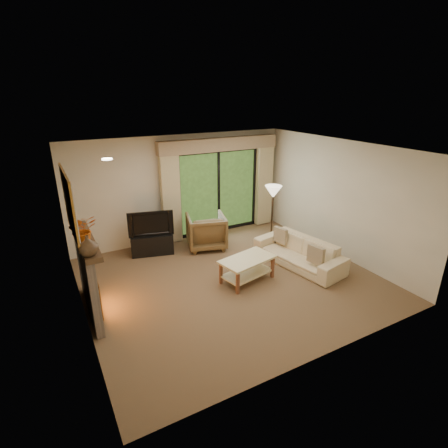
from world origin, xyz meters
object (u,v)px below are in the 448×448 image
sofa (299,252)px  armchair (206,231)px  coffee_table (247,269)px  media_console (152,244)px

sofa → armchair: bearing=-153.3°
sofa → coffee_table: size_ratio=1.86×
media_console → armchair: 1.30m
armchair → sofa: armchair is taller
armchair → sofa: bearing=143.1°
media_console → sofa: bearing=-23.9°
coffee_table → armchair: bearing=78.5°
media_console → coffee_table: 2.47m
armchair → sofa: size_ratio=0.45×
media_console → coffee_table: bearing=-44.5°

